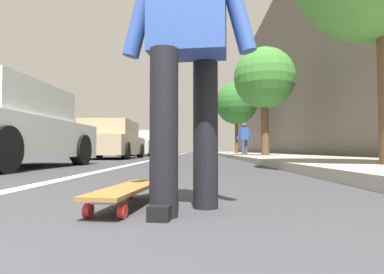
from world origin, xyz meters
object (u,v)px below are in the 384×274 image
skater_person (187,34)px  traffic_light (170,112)px  parked_car_far (140,144)px  pedestrian_distant (244,137)px  skateboard (127,191)px  street_tree_far (236,103)px  parked_car_near (4,128)px  parked_car_mid (111,141)px  street_tree_mid (264,79)px

skater_person → traffic_light: traffic_light is taller
parked_car_far → pedestrian_distant: (-2.93, -5.85, 0.28)m
skateboard → traffic_light: bearing=4.3°
traffic_light → street_tree_far: (-1.00, -4.46, 0.43)m
skateboard → parked_car_near: bearing=39.1°
traffic_light → parked_car_mid: bearing=171.1°
traffic_light → street_tree_far: size_ratio=0.90×
skateboard → street_tree_mid: 11.09m
skateboard → parked_car_far: size_ratio=0.19×
skateboard → street_tree_mid: street_tree_mid is taller
street_tree_mid → street_tree_far: street_tree_far is taller
skateboard → parked_car_mid: 10.90m
skateboard → street_tree_far: bearing=-8.9°
traffic_light → street_tree_mid: traffic_light is taller
skater_person → pedestrian_distant: 14.57m
parked_car_far → traffic_light: size_ratio=1.05×
street_tree_mid → pedestrian_distant: bearing=2.8°
skater_person → pedestrian_distant: pedestrian_distant is taller
skateboard → skater_person: (-0.15, -0.35, 0.84)m
skateboard → pedestrian_distant: size_ratio=0.50×
pedestrian_distant → street_tree_far: bearing=-2.4°
pedestrian_distant → skater_person: bearing=170.4°
parked_car_mid → parked_car_far: 6.67m
skater_person → traffic_light: 20.31m
skater_person → parked_car_far: skater_person is taller
traffic_light → street_tree_far: street_tree_far is taller
skater_person → skateboard: bearing=66.7°
skateboard → street_tree_far: (18.97, -2.97, 3.32)m
traffic_light → parked_car_near: bearing=174.6°
parked_car_far → traffic_light: traffic_light is taller
parked_car_near → skateboard: bearing=-140.9°
traffic_light → street_tree_far: bearing=-102.6°
parked_car_near → parked_car_mid: 6.74m
parked_car_near → street_tree_mid: (6.53, -6.00, 2.35)m
parked_car_near → street_tree_far: (15.24, -6.00, 2.70)m
parked_car_near → traffic_light: traffic_light is taller
parked_car_far → street_tree_far: bearing=-73.2°
parked_car_far → street_tree_far: street_tree_far is taller
skateboard → parked_car_mid: bearing=15.9°
skater_person → parked_car_mid: bearing=17.4°
skater_person → street_tree_mid: 10.95m
traffic_light → parked_car_far: bearing=150.7°
parked_car_mid → parked_car_near: bearing=179.6°
street_tree_far → parked_car_near: bearing=158.5°
parked_car_mid → traffic_light: traffic_light is taller
parked_car_mid → street_tree_mid: (-0.21, -5.96, 2.38)m
parked_car_mid → street_tree_mid: 6.42m
parked_car_near → street_tree_far: bearing=-21.5°
skater_person → street_tree_far: size_ratio=0.34×
parked_car_near → parked_car_far: size_ratio=0.94×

